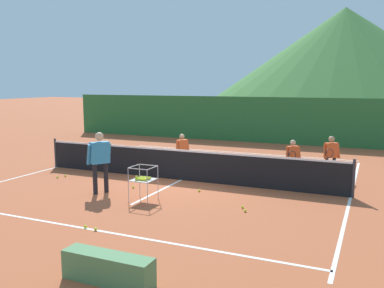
{
  "coord_description": "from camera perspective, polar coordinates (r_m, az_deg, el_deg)",
  "views": [
    {
      "loc": [
        5.51,
        -11.6,
        3.04
      ],
      "look_at": [
        0.26,
        0.23,
        1.14
      ],
      "focal_mm": 38.84,
      "sensor_mm": 36.0,
      "label": 1
    }
  ],
  "objects": [
    {
      "name": "tennis_ball_4",
      "position": [
        12.29,
        -8.08,
        -5.88
      ],
      "size": [
        0.07,
        0.07,
        0.07
      ],
      "primitive_type": "sphere",
      "color": "yellow",
      "rests_on": "ground"
    },
    {
      "name": "tennis_net",
      "position": [
        13.09,
        -1.48,
        -2.83
      ],
      "size": [
        10.23,
        0.08,
        1.05
      ],
      "color": "#333338",
      "rests_on": "ground"
    },
    {
      "name": "student_1",
      "position": [
        13.56,
        13.65,
        -1.56
      ],
      "size": [
        0.48,
        0.67,
        1.26
      ],
      "color": "navy",
      "rests_on": "ground"
    },
    {
      "name": "tennis_ball_5",
      "position": [
        14.13,
        -17.99,
        -4.34
      ],
      "size": [
        0.07,
        0.07,
        0.07
      ],
      "primitive_type": "sphere",
      "color": "yellow",
      "rests_on": "ground"
    },
    {
      "name": "tennis_ball_3",
      "position": [
        11.79,
        0.99,
        -6.41
      ],
      "size": [
        0.07,
        0.07,
        0.07
      ],
      "primitive_type": "sphere",
      "color": "yellow",
      "rests_on": "ground"
    },
    {
      "name": "instructor",
      "position": [
        11.73,
        -12.53,
        -1.72
      ],
      "size": [
        0.56,
        0.84,
        1.71
      ],
      "color": "black",
      "rests_on": "ground"
    },
    {
      "name": "tennis_ball_6",
      "position": [
        10.07,
        7.31,
        -9.07
      ],
      "size": [
        0.07,
        0.07,
        0.07
      ],
      "primitive_type": "sphere",
      "color": "yellow",
      "rests_on": "ground"
    },
    {
      "name": "courtside_bench",
      "position": [
        6.76,
        -11.46,
        -16.39
      ],
      "size": [
        1.5,
        0.36,
        0.46
      ],
      "primitive_type": "cube",
      "color": "#4C7F4C",
      "rests_on": "ground"
    },
    {
      "name": "line_service_center",
      "position": [
        13.2,
        -1.47,
        -4.94
      ],
      "size": [
        0.08,
        5.95,
        0.01
      ],
      "primitive_type": "cube",
      "color": "white",
      "rests_on": "ground"
    },
    {
      "name": "ground_plane",
      "position": [
        13.2,
        -1.47,
        -4.95
      ],
      "size": [
        120.0,
        120.0,
        0.0
      ],
      "primitive_type": "plane",
      "color": "#B25633"
    },
    {
      "name": "line_sideline_east",
      "position": [
        12.0,
        20.94,
        -6.86
      ],
      "size": [
        0.08,
        10.59,
        0.01
      ],
      "primitive_type": "cube",
      "color": "white",
      "rests_on": "ground"
    },
    {
      "name": "hill_0",
      "position": [
        76.56,
        20.11,
        11.46
      ],
      "size": [
        45.32,
        45.32,
        15.65
      ],
      "primitive_type": "cone",
      "color": "#427A38",
      "rests_on": "ground"
    },
    {
      "name": "line_baseline_near",
      "position": [
        9.24,
        -14.66,
        -11.1
      ],
      "size": [
        10.05,
        0.08,
        0.01
      ],
      "primitive_type": "cube",
      "color": "white",
      "rests_on": "ground"
    },
    {
      "name": "windscreen_fence",
      "position": [
        21.59,
        9.05,
        3.3
      ],
      "size": [
        22.11,
        0.08,
        2.34
      ],
      "primitive_type": "cube",
      "color": "#286B33",
      "rests_on": "ground"
    },
    {
      "name": "student_0",
      "position": [
        14.35,
        -1.37,
        -0.67
      ],
      "size": [
        0.41,
        0.52,
        1.31
      ],
      "color": "navy",
      "rests_on": "ground"
    },
    {
      "name": "ball_cart",
      "position": [
        10.89,
        -6.73,
        -4.75
      ],
      "size": [
        0.58,
        0.58,
        0.9
      ],
      "color": "#B7B7BC",
      "rests_on": "ground"
    },
    {
      "name": "tennis_ball_0",
      "position": [
        14.24,
        -17.0,
        -4.19
      ],
      "size": [
        0.07,
        0.07,
        0.07
      ],
      "primitive_type": "sphere",
      "color": "yellow",
      "rests_on": "ground"
    },
    {
      "name": "student_2",
      "position": [
        14.01,
        18.52,
        -1.18
      ],
      "size": [
        0.54,
        0.67,
        1.37
      ],
      "color": "black",
      "rests_on": "ground"
    },
    {
      "name": "line_sideline_west",
      "position": [
        15.96,
        -18.02,
        -3.02
      ],
      "size": [
        0.08,
        10.59,
        0.01
      ],
      "primitive_type": "cube",
      "color": "white",
      "rests_on": "ground"
    },
    {
      "name": "line_baseline_far",
      "position": [
        18.46,
        6.21,
        -1.15
      ],
      "size": [
        10.05,
        0.08,
        0.01
      ],
      "primitive_type": "cube",
      "color": "white",
      "rests_on": "ground"
    },
    {
      "name": "tennis_ball_7",
      "position": [
        10.34,
        6.95,
        -8.6
      ],
      "size": [
        0.07,
        0.07,
        0.07
      ],
      "primitive_type": "sphere",
      "color": "yellow",
      "rests_on": "ground"
    },
    {
      "name": "tennis_ball_2",
      "position": [
        9.23,
        -14.43,
        -10.93
      ],
      "size": [
        0.07,
        0.07,
        0.07
      ],
      "primitive_type": "sphere",
      "color": "yellow",
      "rests_on": "ground"
    },
    {
      "name": "tennis_ball_1",
      "position": [
        9.03,
        -13.11,
        -11.31
      ],
      "size": [
        0.07,
        0.07,
        0.07
      ],
      "primitive_type": "sphere",
      "color": "yellow",
      "rests_on": "ground"
    }
  ]
}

